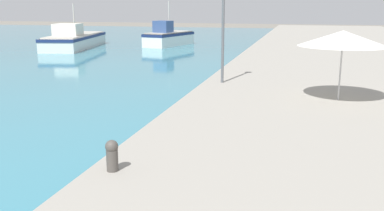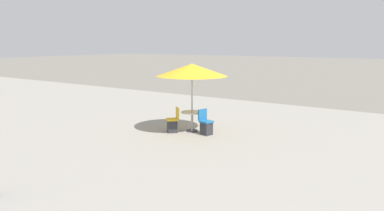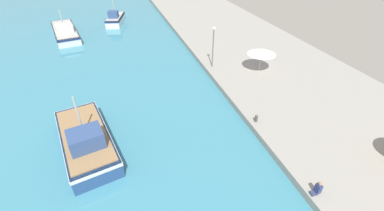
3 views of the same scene
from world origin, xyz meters
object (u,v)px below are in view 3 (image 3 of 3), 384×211
Objects in this scene: mooring_bollard at (256,118)px; lamppost at (213,40)px; fishing_boat_far at (115,19)px; cafe_umbrella_white at (262,52)px; fishing_boat_mid at (65,32)px; person_at_quay at (317,189)px; fishing_boat_near at (86,140)px.

lamppost is at bearing 88.43° from mooring_bollard.
fishing_boat_far is 2.09× the size of cafe_umbrella_white.
fishing_boat_mid is 3.45× the size of cafe_umbrella_white.
lamppost reaches higher than fishing_boat_far.
person_at_quay is at bearing -62.77° from fishing_boat_far.
lamppost is at bearing 22.37° from fishing_boat_near.
lamppost reaches higher than mooring_bollard.
mooring_bollard is at bearing -70.47° from fishing_boat_mid.
fishing_boat_far is at bearing 105.63° from mooring_bollard.
fishing_boat_mid reaches higher than person_at_quay.
fishing_boat_far is 1.41× the size of lamppost.
fishing_boat_mid is at bearing -136.16° from fishing_boat_far.
fishing_boat_far reaches higher than cafe_umbrella_white.
cafe_umbrella_white is (21.71, -19.89, 1.96)m from fishing_boat_mid.
fishing_boat_mid is 24.59m from lamppost.
fishing_boat_near is at bearing -159.35° from cafe_umbrella_white.
mooring_bollard is (-4.95, -8.20, -1.83)m from cafe_umbrella_white.
cafe_umbrella_white is at bearing 8.49° from fishing_boat_near.
fishing_boat_near is 15.66m from person_at_quay.
fishing_boat_mid is at bearing 85.66° from fishing_boat_near.
person_at_quay is (13.05, -8.65, 0.10)m from fishing_boat_near.
person_at_quay is at bearing -75.97° from fishing_boat_mid.
cafe_umbrella_white is at bearing -45.53° from fishing_boat_far.
person_at_quay is 1.49× the size of mooring_bollard.
fishing_boat_far is 28.06m from cafe_umbrella_white.
person_at_quay is at bearing -90.35° from mooring_bollard.
fishing_boat_near is 31.29m from fishing_boat_far.
fishing_boat_near is 13.17× the size of mooring_bollard.
lamppost reaches higher than cafe_umbrella_white.
lamppost reaches higher than fishing_boat_near.
fishing_boat_far reaches higher than mooring_bollard.
fishing_boat_far is 33.68m from mooring_bollard.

